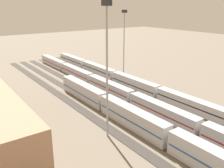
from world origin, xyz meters
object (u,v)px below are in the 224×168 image
object	(u,v)px
train_on_track_1	(134,83)
train_on_track_3	(110,87)
train_on_track_5	(132,118)
light_mast_0	(124,34)
light_mast_1	(107,56)

from	to	relation	value
train_on_track_1	train_on_track_3	bearing A→B (deg)	82.42
train_on_track_1	train_on_track_5	xyz separation A→B (m)	(-22.28, 20.00, 0.58)
train_on_track_1	train_on_track_5	bearing A→B (deg)	138.09
light_mast_0	light_mast_1	distance (m)	53.00
train_on_track_3	light_mast_0	xyz separation A→B (m)	(15.69, -18.62, 15.31)
train_on_track_1	light_mast_1	bearing A→B (deg)	129.00
train_on_track_3	light_mast_1	world-z (taller)	light_mast_1
train_on_track_1	light_mast_1	size ratio (longest dim) A/B	4.00
train_on_track_3	train_on_track_1	distance (m)	10.09
train_on_track_1	train_on_track_5	world-z (taller)	train_on_track_5
train_on_track_3	train_on_track_1	xyz separation A→B (m)	(-1.33, -10.00, 0.02)
train_on_track_1	light_mast_0	bearing A→B (deg)	-26.87
train_on_track_3	train_on_track_1	size ratio (longest dim) A/B	1.00
train_on_track_3	train_on_track_5	distance (m)	25.65
train_on_track_3	train_on_track_1	bearing A→B (deg)	-97.58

